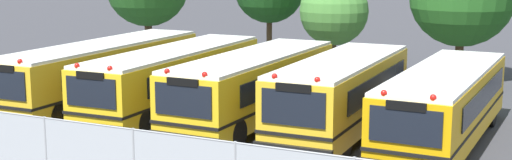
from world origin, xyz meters
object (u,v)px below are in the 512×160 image
Objects in this scene: school_bus_1 at (175,77)px; tree_2 at (332,12)px; school_bus_3 at (342,93)px; school_bus_4 at (445,103)px; school_bus_0 at (103,70)px; school_bus_2 at (254,85)px.

tree_2 reaches higher than school_bus_1.
school_bus_3 is 0.91× the size of school_bus_4.
school_bus_3 is (10.53, -0.36, 0.03)m from school_bus_0.
school_bus_3 is at bearing 178.28° from school_bus_2.
school_bus_2 reaches higher than school_bus_1.
school_bus_1 is 11.17m from tree_2.
school_bus_1 is 1.07× the size of school_bus_2.
school_bus_3 is (3.44, -0.14, 0.03)m from school_bus_2.
school_bus_1 is at bearing 0.23° from school_bus_4.
tree_2 is (6.24, 10.67, 1.87)m from school_bus_0.
school_bus_2 is at bearing 177.50° from school_bus_0.
school_bus_2 reaches higher than school_bus_4.
tree_2 is at bearing -105.56° from school_bus_1.
school_bus_1 is at bearing 179.31° from school_bus_0.
school_bus_4 is 2.00× the size of tree_2.
school_bus_0 is 10.54m from school_bus_3.
school_bus_0 is 1.12× the size of school_bus_4.
school_bus_2 is 6.92m from school_bus_4.
school_bus_4 is at bearing 177.78° from school_bus_1.
tree_2 is at bearing -121.12° from school_bus_0.
school_bus_2 is (3.60, -0.22, 0.02)m from school_bus_1.
school_bus_1 is 10.53m from school_bus_4.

